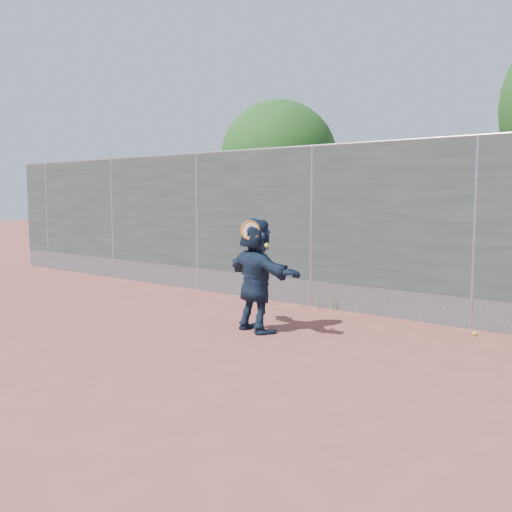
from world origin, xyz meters
The scene contains 7 objects.
ground centered at (0.00, 0.00, 0.00)m, with size 80.00×80.00×0.00m, color #9E4C42.
player centered at (0.46, 1.27, 0.88)m, with size 1.63×0.52×1.76m, color #16253C.
ball_ground centered at (3.19, 3.10, 0.03)m, with size 0.07×0.07×0.07m, color #A9DC30.
fence centered at (0.00, 3.50, 1.58)m, with size 20.00×0.06×3.03m.
swing_action centered at (0.53, 1.07, 1.54)m, with size 0.48×0.17×0.51m.
tree_left centered at (-2.85, 6.55, 2.94)m, with size 3.15×3.00×4.53m.
weed_clump centered at (0.29, 3.38, 0.13)m, with size 0.68×0.07×0.30m.
Camera 1 is at (5.87, -5.47, 2.09)m, focal length 40.00 mm.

